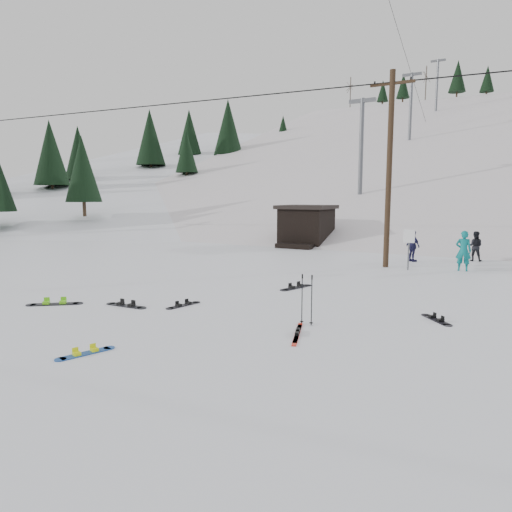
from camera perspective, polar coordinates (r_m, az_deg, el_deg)
The scene contains 22 objects.
ground at distance 10.94m, azimuth -12.69°, elevation -10.47°, with size 200.00×200.00×0.00m, color white.
ski_slope at distance 64.96m, azimuth 22.11°, elevation -6.75°, with size 60.00×75.00×45.00m, color silver.
ridge_left at distance 71.83m, azimuth -8.52°, elevation -4.13°, with size 34.00×85.00×38.00m, color white.
treeline_left at distance 63.00m, azimuth -11.70°, elevation 4.28°, with size 20.00×64.00×10.00m, color black, non-canonical shape.
treeline_crest at distance 94.05m, azimuth 24.78°, elevation 4.75°, with size 50.00×6.00×10.00m, color black, non-canonical shape.
utility_pole at distance 22.34m, azimuth 16.32°, elevation 10.63°, with size 2.00×0.26×9.00m.
trail_sign at distance 21.76m, azimuth 18.57°, elevation 1.65°, with size 0.50×0.09×1.85m.
lift_hut at distance 31.14m, azimuth 6.29°, elevation 3.80°, with size 3.40×4.10×2.75m.
lift_tower_near at distance 39.56m, azimuth 13.04°, elevation 13.85°, with size 2.20×0.36×8.00m.
lift_tower_mid at distance 59.79m, azimuth 18.80°, elevation 17.70°, with size 2.20×0.36×8.00m.
lift_tower_far at distance 80.44m, azimuth 21.71°, elevation 19.54°, with size 2.20×0.36×8.00m.
hero_snowboard at distance 10.57m, azimuth -20.52°, elevation -11.28°, with size 0.57×1.25×0.09m.
hero_skis at distance 11.31m, azimuth 5.20°, elevation -9.56°, with size 0.71×1.82×0.10m.
ski_poles at distance 11.98m, azimuth 6.37°, elevation -5.37°, with size 0.37×0.10×1.33m.
board_scatter_a at distance 14.57m, azimuth -15.93°, elevation -5.94°, with size 1.51×0.32×0.11m.
board_scatter_b at distance 14.26m, azimuth -9.06°, elevation -6.05°, with size 0.45×1.28×0.09m.
board_scatter_c at distance 15.53m, azimuth -23.86°, elevation -5.46°, with size 1.40×1.16×0.12m.
board_scatter_d at distance 13.39m, azimuth 21.60°, elevation -7.38°, with size 0.91×1.04×0.09m.
board_scatter_f at distance 16.80m, azimuth 5.03°, elevation -3.91°, with size 0.68×1.54×0.11m.
skier_teal at distance 22.44m, azimuth 24.50°, elevation 0.59°, with size 0.66×0.44×1.82m, color #0B6E70.
skier_dark at distance 26.20m, azimuth 25.69°, elevation 1.12°, with size 0.75×0.58×1.54m, color black.
skier_navy at distance 24.74m, azimuth 19.03°, elevation 1.20°, with size 0.95×0.39×1.62m, color #1C1B44.
Camera 1 is at (6.98, -7.73, 3.33)m, focal length 32.00 mm.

